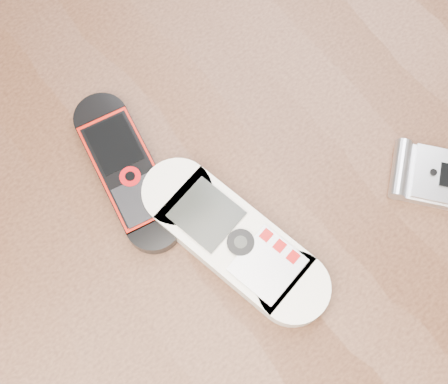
{
  "coord_description": "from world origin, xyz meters",
  "views": [
    {
      "loc": [
        -0.1,
        -0.13,
        1.25
      ],
      "look_at": [
        0.01,
        0.0,
        0.76
      ],
      "focal_mm": 50.0,
      "sensor_mm": 36.0,
      "label": 1
    }
  ],
  "objects": [
    {
      "name": "nokia_white",
      "position": [
        -0.01,
        -0.04,
        0.76
      ],
      "size": [
        0.09,
        0.19,
        0.02
      ],
      "primitive_type": "cube",
      "rotation": [
        0.0,
        0.0,
        0.18
      ],
      "color": "silver",
      "rests_on": "table"
    },
    {
      "name": "ground",
      "position": [
        0.0,
        0.0,
        0.0
      ],
      "size": [
        4.0,
        4.0,
        0.0
      ],
      "primitive_type": "plane",
      "color": "#472B19",
      "rests_on": "ground"
    },
    {
      "name": "table",
      "position": [
        0.0,
        0.0,
        0.64
      ],
      "size": [
        1.2,
        0.8,
        0.75
      ],
      "color": "black",
      "rests_on": "ground"
    },
    {
      "name": "nokia_black_red",
      "position": [
        -0.05,
        0.07,
        0.76
      ],
      "size": [
        0.08,
        0.16,
        0.02
      ],
      "primitive_type": "cube",
      "rotation": [
        0.0,
        0.0,
        -0.2
      ],
      "color": "black",
      "rests_on": "table"
    }
  ]
}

